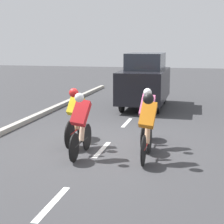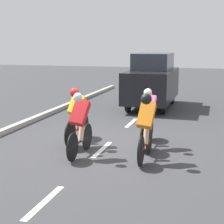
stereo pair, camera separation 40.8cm
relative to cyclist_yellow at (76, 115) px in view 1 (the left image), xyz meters
The scene contains 9 objects.
ground_plane 1.10m from the cyclist_yellow, behind, with size 60.00×60.00×0.00m, color #38383A.
lane_stripe_near 3.68m from the cyclist_yellow, 102.39° to the left, with size 0.12×1.40×0.01m, color white.
lane_stripe_mid 1.14m from the cyclist_yellow, 157.99° to the left, with size 0.12×1.40×0.01m, color white.
lane_stripe_far 3.09m from the cyclist_yellow, 104.96° to the right, with size 0.12×1.40×0.01m, color white.
cyclist_yellow is the anchor object (origin of this frame).
cyclist_red 1.06m from the cyclist_yellow, 115.06° to the left, with size 0.40×1.62×1.51m.
cyclist_orange 2.16m from the cyclist_yellow, 155.49° to the left, with size 0.38×1.65×1.54m.
cyclist_pink 1.80m from the cyclist_yellow, behind, with size 0.38×1.70×1.50m.
support_car 6.09m from the cyclist_yellow, 98.45° to the right, with size 1.70×3.93×2.17m.
Camera 1 is at (-2.26, 8.89, 2.59)m, focal length 60.00 mm.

